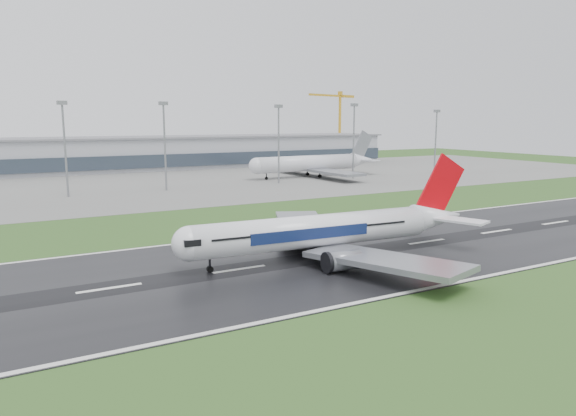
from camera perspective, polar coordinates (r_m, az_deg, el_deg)
ground at (r=106.61m, az=14.82°, el=-3.60°), size 520.00×520.00×0.00m
runway at (r=106.60m, az=14.82°, el=-3.57°), size 400.00×45.00×0.10m
apron at (r=213.70m, az=-8.94°, el=3.06°), size 400.00×130.00×0.08m
terminal at (r=270.08m, az=-13.37°, el=5.83°), size 240.00×36.00×15.00m
main_airliner at (r=90.43m, az=5.04°, el=-0.20°), size 59.49×57.00×16.57m
parked_airliner at (r=222.05m, az=2.69°, el=5.80°), size 65.25×61.09×18.43m
tower_crane at (r=333.17m, az=5.64°, el=8.97°), size 40.77×14.07×41.54m
floodmast_1 at (r=175.91m, az=-23.04°, el=5.67°), size 0.64×0.64×28.27m
floodmast_2 at (r=181.75m, az=-13.22°, el=6.32°), size 0.64×0.64×28.55m
floodmast_3 at (r=197.86m, az=-1.02°, el=6.75°), size 0.64×0.64×28.18m
floodmast_4 at (r=216.08m, az=7.14°, el=7.03°), size 0.64×0.64×29.13m
floodmast_5 at (r=245.23m, az=15.74°, el=6.80°), size 0.64×0.64×27.07m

